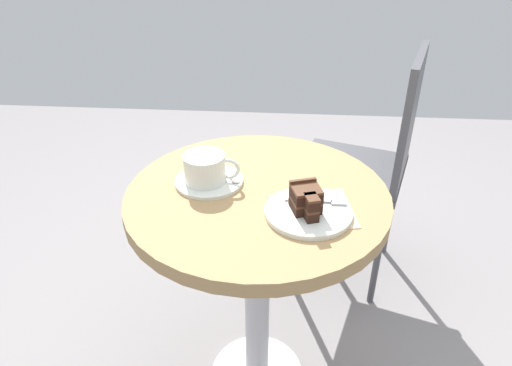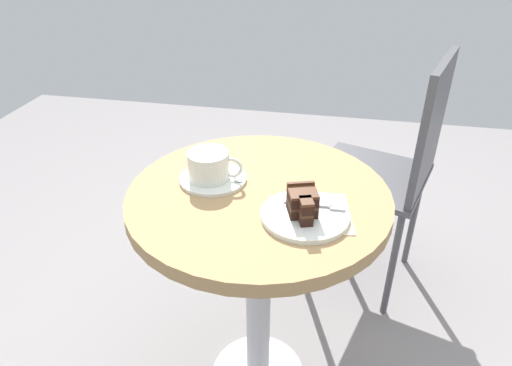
% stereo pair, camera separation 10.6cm
% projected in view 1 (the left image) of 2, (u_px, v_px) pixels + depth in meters
% --- Properties ---
extents(cafe_table, '(0.64, 0.64, 0.70)m').
position_uv_depth(cafe_table, '(257.00, 233.00, 1.17)').
color(cafe_table, '#A37F51').
rests_on(cafe_table, ground).
extents(saucer, '(0.17, 0.17, 0.01)m').
position_uv_depth(saucer, '(209.00, 181.00, 1.14)').
color(saucer, silver).
rests_on(saucer, cafe_table).
extents(coffee_cup, '(0.14, 0.10, 0.07)m').
position_uv_depth(coffee_cup, '(205.00, 168.00, 1.11)').
color(coffee_cup, silver).
rests_on(coffee_cup, saucer).
extents(teaspoon, '(0.08, 0.08, 0.00)m').
position_uv_depth(teaspoon, '(229.00, 177.00, 1.14)').
color(teaspoon, '#B7B7BC').
rests_on(teaspoon, saucer).
extents(cake_plate, '(0.20, 0.20, 0.01)m').
position_uv_depth(cake_plate, '(308.00, 212.00, 1.02)').
color(cake_plate, silver).
rests_on(cake_plate, cafe_table).
extents(cake_slice, '(0.08, 0.09, 0.06)m').
position_uv_depth(cake_slice, '(307.00, 200.00, 1.00)').
color(cake_slice, black).
rests_on(cake_slice, cake_plate).
extents(fork, '(0.14, 0.02, 0.00)m').
position_uv_depth(fork, '(323.00, 201.00, 1.04)').
color(fork, '#B7B7BC').
rests_on(fork, cake_plate).
extents(napkin, '(0.21, 0.19, 0.00)m').
position_uv_depth(napkin, '(312.00, 209.00, 1.03)').
color(napkin, beige).
rests_on(napkin, cafe_table).
extents(cafe_chair, '(0.48, 0.48, 0.90)m').
position_uv_depth(cafe_chair, '(376.00, 154.00, 1.62)').
color(cafe_chair, '#4C4C51').
rests_on(cafe_chair, ground).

